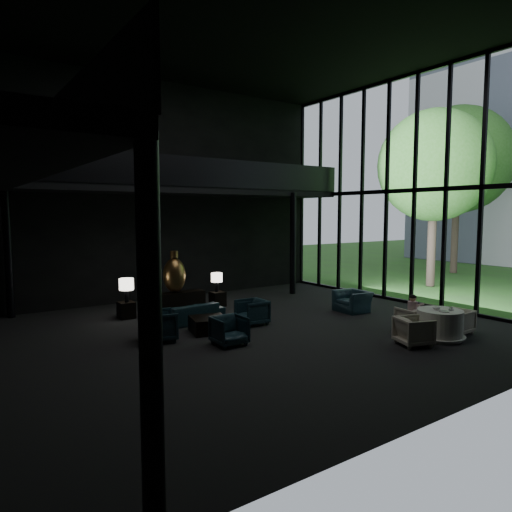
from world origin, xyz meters
TOP-DOWN VIEW (x-y plane):
  - floor at (0.00, 0.00)m, footprint 14.00×12.00m
  - ceiling at (0.00, 0.00)m, footprint 14.00×12.00m
  - wall_back at (0.00, 6.00)m, footprint 14.00×0.04m
  - wall_front at (0.00, -6.00)m, footprint 14.00×0.04m
  - curtain_wall at (6.95, 0.00)m, footprint 0.20×12.00m
  - mezzanine_back at (1.00, 5.00)m, footprint 12.00×2.00m
  - railing_left at (-5.00, 0.00)m, footprint 0.06×12.00m
  - railing_back at (1.00, 4.00)m, footprint 12.00×0.06m
  - column_sw at (-5.00, -5.70)m, footprint 0.24×0.24m
  - column_nw at (-5.00, 5.70)m, footprint 0.24×0.24m
  - column_ne at (4.80, 4.00)m, footprint 0.24×0.24m
  - tree_near at (11.00, 2.00)m, footprint 4.80×4.80m
  - tree_far at (16.00, 4.00)m, footprint 5.60×5.60m
  - console at (-0.52, 3.54)m, footprint 2.02×0.46m
  - bronze_urn at (-0.52, 3.53)m, footprint 0.73×0.73m
  - side_table_left at (-2.12, 3.56)m, footprint 0.46×0.46m
  - table_lamp_left at (-2.12, 3.49)m, footprint 0.43×0.43m
  - side_table_right at (1.08, 3.54)m, footprint 0.46×0.46m
  - table_lamp_right at (1.08, 3.59)m, footprint 0.39×0.39m
  - sofa at (-0.77, 1.88)m, footprint 1.90×0.69m
  - lounge_armchair_west at (-2.28, 0.65)m, footprint 1.02×1.07m
  - lounge_armchair_east at (0.61, 0.73)m, footprint 0.77×0.82m
  - lounge_armchair_south at (-1.00, -0.65)m, footprint 0.77×0.73m
  - window_armchair at (4.28, 0.29)m, footprint 0.71×1.05m
  - coffee_table at (-0.84, 0.68)m, footprint 1.11×1.11m
  - dining_table at (3.71, -3.26)m, footprint 1.27×1.27m
  - dining_chair_north at (3.76, -2.41)m, footprint 0.77×0.74m
  - dining_chair_east at (4.55, -3.22)m, footprint 0.64×0.68m
  - dining_chair_west at (2.66, -3.24)m, footprint 0.90×0.93m
  - child at (3.77, -2.38)m, footprint 0.26×0.26m
  - plate_a at (3.59, -3.44)m, footprint 0.29×0.29m
  - plate_b at (3.88, -3.04)m, footprint 0.26×0.26m
  - saucer at (3.92, -3.42)m, footprint 0.17×0.17m
  - coffee_cup at (4.00, -3.37)m, footprint 0.09×0.09m
  - cereal_bowl at (3.62, -3.20)m, footprint 0.17×0.17m
  - cream_pot at (3.80, -3.47)m, footprint 0.07×0.07m

SIDE VIEW (x-z plane):
  - floor at x=0.00m, z-range -0.01..0.01m
  - coffee_table at x=-0.84m, z-range 0.00..0.41m
  - side_table_right at x=1.08m, z-range 0.00..0.50m
  - side_table_left at x=-2.12m, z-range 0.00..0.51m
  - console at x=-0.52m, z-range 0.00..0.64m
  - dining_table at x=3.71m, z-range -0.05..0.70m
  - dining_chair_east at x=4.55m, z-range 0.00..0.67m
  - dining_chair_north at x=3.76m, z-range 0.00..0.70m
  - sofa at x=-0.77m, z-range 0.00..0.73m
  - dining_chair_west at x=2.66m, z-range 0.00..0.76m
  - lounge_armchair_south at x=-1.00m, z-range 0.00..0.78m
  - lounge_armchair_east at x=0.61m, z-range 0.00..0.82m
  - window_armchair at x=4.28m, z-range 0.00..0.89m
  - lounge_armchair_west at x=-2.28m, z-range 0.00..0.94m
  - child at x=3.77m, z-range 0.45..1.01m
  - saucer at x=3.92m, z-range 0.75..0.76m
  - plate_b at x=3.88m, z-range 0.75..0.76m
  - plate_a at x=3.59m, z-range 0.75..0.77m
  - cream_pot at x=3.80m, z-range 0.75..0.82m
  - coffee_cup at x=4.00m, z-range 0.76..0.82m
  - cereal_bowl at x=3.62m, z-range 0.75..0.84m
  - table_lamp_right at x=1.08m, z-range 0.64..1.29m
  - table_lamp_left at x=-2.12m, z-range 0.66..1.39m
  - bronze_urn at x=-0.52m, z-range 0.54..1.90m
  - column_sw at x=-5.00m, z-range 0.00..4.00m
  - column_nw at x=-5.00m, z-range 0.00..4.00m
  - column_ne at x=4.80m, z-range 0.00..4.00m
  - wall_back at x=0.00m, z-range 0.00..8.00m
  - wall_front at x=0.00m, z-range 0.00..8.00m
  - curtain_wall at x=6.95m, z-range 0.00..8.00m
  - mezzanine_back at x=1.00m, z-range 3.88..4.12m
  - railing_left at x=-5.00m, z-range 4.10..5.10m
  - railing_back at x=1.00m, z-range 4.10..5.10m
  - tree_near at x=11.00m, z-range 1.41..9.06m
  - tree_far at x=16.00m, z-range 1.59..10.39m
  - ceiling at x=0.00m, z-range 7.99..8.01m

